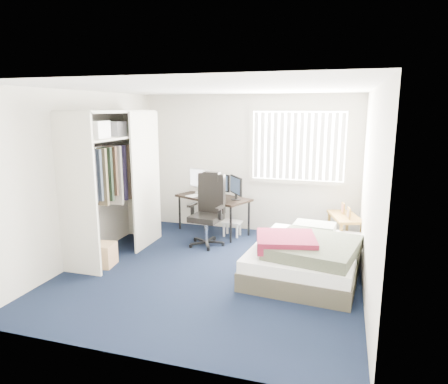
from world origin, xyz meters
TOP-DOWN VIEW (x-y plane):
  - ground at (0.00, 0.00)m, footprint 4.20×4.20m
  - room_shell at (0.00, 0.00)m, footprint 4.20×4.20m
  - window_assembly at (0.90, 2.04)m, footprint 1.72×0.09m
  - closet at (-1.67, 0.27)m, footprint 0.64×1.84m
  - desk at (-0.55, 1.75)m, footprint 1.50×1.12m
  - office_chair at (-0.44, 1.09)m, footprint 0.63×0.63m
  - footstool at (-0.17, 1.62)m, footprint 0.35×0.28m
  - nightstand at (1.75, 1.55)m, footprint 0.61×0.87m
  - bed at (1.26, 0.27)m, footprint 1.57×1.99m
  - pine_box at (-1.65, -0.27)m, footprint 0.48×0.39m

SIDE VIEW (x-z plane):
  - ground at x=0.00m, z-range 0.00..0.00m
  - pine_box at x=-1.65m, z-range 0.00..0.33m
  - footstool at x=-0.17m, z-range 0.07..0.35m
  - bed at x=1.26m, z-range -0.04..0.58m
  - office_chair at x=-0.44m, z-range -0.14..1.07m
  - nightstand at x=1.75m, z-range 0.12..0.84m
  - desk at x=-0.55m, z-range 0.15..1.28m
  - closet at x=-1.67m, z-range 0.24..2.46m
  - room_shell at x=0.00m, z-range -0.59..3.61m
  - window_assembly at x=0.90m, z-range 0.94..2.26m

